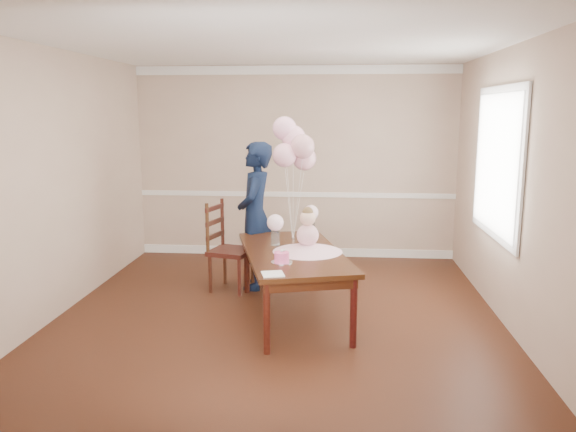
{
  "coord_description": "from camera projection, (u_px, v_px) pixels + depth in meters",
  "views": [
    {
      "loc": [
        0.57,
        -5.42,
        2.08
      ],
      "look_at": [
        0.11,
        0.03,
        1.05
      ],
      "focal_mm": 35.0,
      "sensor_mm": 36.0,
      "label": 1
    }
  ],
  "objects": [
    {
      "name": "floor",
      "position": [
        278.0,
        317.0,
        5.74
      ],
      "size": [
        4.5,
        5.0,
        0.0
      ],
      "primitive_type": "cube",
      "color": "black",
      "rests_on": "ground"
    },
    {
      "name": "ceiling",
      "position": [
        277.0,
        43.0,
        5.24
      ],
      "size": [
        4.5,
        5.0,
        0.02
      ],
      "primitive_type": "cube",
      "color": "white",
      "rests_on": "wall_back"
    },
    {
      "name": "wall_back",
      "position": [
        295.0,
        163.0,
        7.94
      ],
      "size": [
        4.5,
        0.02,
        2.7
      ],
      "primitive_type": "cube",
      "color": "tan",
      "rests_on": "floor"
    },
    {
      "name": "wall_front",
      "position": [
        229.0,
        247.0,
        3.05
      ],
      "size": [
        4.5,
        0.02,
        2.7
      ],
      "primitive_type": "cube",
      "color": "tan",
      "rests_on": "floor"
    },
    {
      "name": "wall_left",
      "position": [
        56.0,
        184.0,
        5.68
      ],
      "size": [
        0.02,
        5.0,
        2.7
      ],
      "primitive_type": "cube",
      "color": "tan",
      "rests_on": "floor"
    },
    {
      "name": "wall_right",
      "position": [
        513.0,
        189.0,
        5.31
      ],
      "size": [
        0.02,
        5.0,
        2.7
      ],
      "primitive_type": "cube",
      "color": "tan",
      "rests_on": "floor"
    },
    {
      "name": "chair_rail_trim",
      "position": [
        295.0,
        194.0,
        8.02
      ],
      "size": [
        4.5,
        0.02,
        0.07
      ],
      "primitive_type": "cube",
      "color": "white",
      "rests_on": "wall_back"
    },
    {
      "name": "crown_molding",
      "position": [
        296.0,
        70.0,
        7.7
      ],
      "size": [
        4.5,
        0.02,
        0.12
      ],
      "primitive_type": "cube",
      "color": "white",
      "rests_on": "wall_back"
    },
    {
      "name": "baseboard_trim",
      "position": [
        295.0,
        251.0,
        8.17
      ],
      "size": [
        4.5,
        0.02,
        0.12
      ],
      "primitive_type": "cube",
      "color": "white",
      "rests_on": "floor"
    },
    {
      "name": "window_frame",
      "position": [
        498.0,
        163.0,
        5.76
      ],
      "size": [
        0.02,
        1.66,
        1.56
      ],
      "primitive_type": "cube",
      "color": "silver",
      "rests_on": "wall_right"
    },
    {
      "name": "window_blinds",
      "position": [
        496.0,
        163.0,
        5.76
      ],
      "size": [
        0.01,
        1.5,
        1.4
      ],
      "primitive_type": "cube",
      "color": "white",
      "rests_on": "wall_right"
    },
    {
      "name": "dining_table_top",
      "position": [
        293.0,
        253.0,
        5.64
      ],
      "size": [
        1.36,
        2.02,
        0.05
      ],
      "primitive_type": "cube",
      "rotation": [
        0.0,
        0.0,
        0.26
      ],
      "color": "black",
      "rests_on": "table_leg_fl"
    },
    {
      "name": "table_apron",
      "position": [
        293.0,
        260.0,
        5.66
      ],
      "size": [
        1.25,
        1.91,
        0.09
      ],
      "primitive_type": "cube",
      "rotation": [
        0.0,
        0.0,
        0.26
      ],
      "color": "black",
      "rests_on": "table_leg_fl"
    },
    {
      "name": "table_leg_fl",
      "position": [
        267.0,
        318.0,
        4.82
      ],
      "size": [
        0.08,
        0.08,
        0.65
      ],
      "primitive_type": "cylinder",
      "rotation": [
        0.0,
        0.0,
        0.26
      ],
      "color": "black",
      "rests_on": "floor"
    },
    {
      "name": "table_leg_fr",
      "position": [
        354.0,
        313.0,
        4.95
      ],
      "size": [
        0.08,
        0.08,
        0.65
      ],
      "primitive_type": "cylinder",
      "rotation": [
        0.0,
        0.0,
        0.26
      ],
      "color": "black",
      "rests_on": "floor"
    },
    {
      "name": "table_leg_bl",
      "position": [
        247.0,
        265.0,
        6.46
      ],
      "size": [
        0.08,
        0.08,
        0.65
      ],
      "primitive_type": "cylinder",
      "rotation": [
        0.0,
        0.0,
        0.26
      ],
      "color": "black",
      "rests_on": "floor"
    },
    {
      "name": "table_leg_br",
      "position": [
        312.0,
        262.0,
        6.59
      ],
      "size": [
        0.08,
        0.08,
        0.65
      ],
      "primitive_type": "cylinder",
      "rotation": [
        0.0,
        0.0,
        0.26
      ],
      "color": "black",
      "rests_on": "floor"
    },
    {
      "name": "baby_skirt",
      "position": [
        308.0,
        247.0,
        5.61
      ],
      "size": [
        0.86,
        0.86,
        0.09
      ],
      "primitive_type": "cone",
      "rotation": [
        0.0,
        0.0,
        0.26
      ],
      "color": "#FFBBD4",
      "rests_on": "dining_table_top"
    },
    {
      "name": "baby_torso",
      "position": [
        308.0,
        235.0,
        5.59
      ],
      "size": [
        0.22,
        0.22,
        0.22
      ],
      "primitive_type": "sphere",
      "color": "#E490C3",
      "rests_on": "baby_skirt"
    },
    {
      "name": "baby_head",
      "position": [
        308.0,
        218.0,
        5.56
      ],
      "size": [
        0.16,
        0.16,
        0.16
      ],
      "primitive_type": "sphere",
      "color": "beige",
      "rests_on": "baby_torso"
    },
    {
      "name": "baby_hair",
      "position": [
        308.0,
        212.0,
        5.55
      ],
      "size": [
        0.11,
        0.11,
        0.11
      ],
      "primitive_type": "sphere",
      "color": "brown",
      "rests_on": "baby_head"
    },
    {
      "name": "cake_platter",
      "position": [
        282.0,
        262.0,
        5.21
      ],
      "size": [
        0.25,
        0.25,
        0.01
      ],
      "primitive_type": "cylinder",
      "rotation": [
        0.0,
        0.0,
        0.26
      ],
      "color": "white",
      "rests_on": "dining_table_top"
    },
    {
      "name": "birthday_cake",
      "position": [
        282.0,
        257.0,
        5.2
      ],
      "size": [
        0.17,
        0.17,
        0.09
      ],
      "primitive_type": "cylinder",
      "rotation": [
        0.0,
        0.0,
        0.26
      ],
      "color": "#F34C91",
      "rests_on": "cake_platter"
    },
    {
      "name": "cake_flower_a",
      "position": [
        282.0,
        251.0,
        5.19
      ],
      "size": [
        0.03,
        0.03,
        0.03
      ],
      "primitive_type": "sphere",
      "color": "white",
      "rests_on": "birthday_cake"
    },
    {
      "name": "cake_flower_b",
      "position": [
        284.0,
        250.0,
        5.21
      ],
      "size": [
        0.03,
        0.03,
        0.03
      ],
      "primitive_type": "sphere",
      "color": "silver",
      "rests_on": "birthday_cake"
    },
    {
      "name": "rose_vase_near",
      "position": [
        275.0,
        238.0,
        5.87
      ],
      "size": [
        0.11,
        0.11,
        0.15
      ],
      "primitive_type": "cylinder",
      "rotation": [
        0.0,
        0.0,
        0.26
      ],
      "color": "silver",
      "rests_on": "dining_table_top"
    },
    {
      "name": "roses_near",
      "position": [
        275.0,
        223.0,
        5.84
      ],
      "size": [
        0.18,
        0.18,
        0.18
      ],
      "primitive_type": "sphere",
      "color": "white",
      "rests_on": "rose_vase_near"
    },
    {
      "name": "rose_vase_far",
      "position": [
        311.0,
        227.0,
        6.44
      ],
      "size": [
        0.11,
        0.11,
        0.15
      ],
      "primitive_type": "cylinder",
      "rotation": [
        0.0,
        0.0,
        0.26
      ],
      "color": "silver",
      "rests_on": "dining_table_top"
    },
    {
      "name": "roses_far",
      "position": [
        311.0,
        213.0,
        6.41
      ],
      "size": [
        0.18,
        0.18,
        0.18
      ],
      "primitive_type": "sphere",
      "color": "white",
      "rests_on": "rose_vase_far"
    },
    {
      "name": "napkin",
      "position": [
        273.0,
        274.0,
        4.83
      ],
      "size": [
        0.23,
        0.23,
        0.01
      ],
      "primitive_type": "cube",
      "rotation": [
        0.0,
        0.0,
        0.26
      ],
      "color": "white",
      "rests_on": "dining_table_top"
    },
    {
      "name": "balloon_weight",
      "position": [
        293.0,
        238.0,
        6.14
      ],
      "size": [
        0.05,
        0.05,
        0.02
      ],
      "primitive_type": "cylinder",
      "rotation": [
        0.0,
        0.0,
        0.26
      ],
      "color": "silver",
      "rests_on": "dining_table_top"
    },
    {
      "name": "balloon_a",
      "position": [
        285.0,
        155.0,
        5.96
      ],
      "size": [
        0.26,
        0.26,
        0.26
      ],
      "primitive_type": "sphere",
      "color": "#F8B0CA",
      "rests_on": "balloon_ribbon_a"
    },
    {
      "name": "balloon_b",
      "position": [
        302.0,
        147.0,
        5.93
      ],
      "size": [
        0.26,
        0.26,
        0.26
      ],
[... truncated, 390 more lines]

